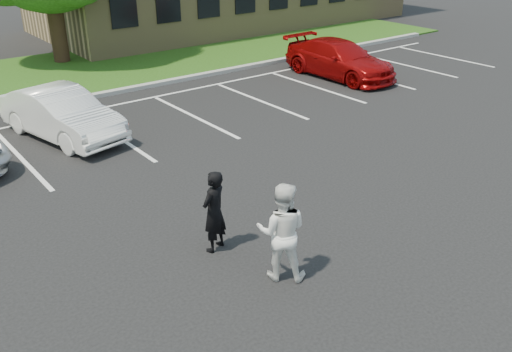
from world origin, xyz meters
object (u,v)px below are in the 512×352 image
Objects in this scene: man_white_shirt at (282,232)px; car_white_sedan at (62,114)px; man_black_suit at (214,212)px; car_red_compact at (339,59)px.

car_white_sedan is at bearing -42.15° from man_white_shirt.
man_white_shirt is at bearing 85.73° from man_black_suit.
man_white_shirt reaches higher than car_red_compact.
car_white_sedan is at bearing 177.48° from car_red_compact.
man_black_suit is 13.65m from car_red_compact.
car_white_sedan is (-0.17, 7.82, -0.11)m from man_black_suit.
man_white_shirt reaches higher than man_black_suit.
car_white_sedan is at bearing -109.85° from man_black_suit.
man_white_shirt is 0.42× the size of car_white_sedan.
car_red_compact is at bearing -14.10° from car_white_sedan.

